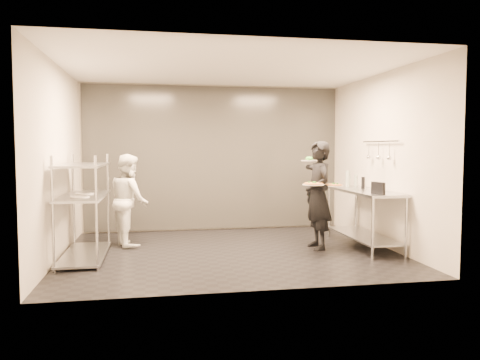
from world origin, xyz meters
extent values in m
cube|color=black|center=(0.00, 0.00, 0.00)|extent=(5.00, 4.00, 0.00)
cube|color=silver|center=(0.00, 0.00, 2.80)|extent=(5.00, 4.00, 0.00)
cube|color=beige|center=(0.00, 2.00, 1.40)|extent=(5.00, 0.00, 2.80)
cube|color=beige|center=(0.00, -2.00, 1.40)|extent=(5.00, 0.00, 2.80)
cube|color=beige|center=(-2.50, 0.00, 1.40)|extent=(0.00, 4.00, 2.80)
cube|color=beige|center=(2.50, 0.00, 1.40)|extent=(0.00, 4.00, 2.80)
cube|color=white|center=(0.00, 1.97, 1.40)|extent=(4.90, 0.04, 2.74)
cylinder|color=#B2B4B9|center=(-2.42, -0.77, 0.75)|extent=(0.04, 0.04, 1.50)
cylinder|color=#B2B4B9|center=(-2.42, 0.77, 0.75)|extent=(0.04, 0.04, 1.50)
cylinder|color=#B2B4B9|center=(-1.88, -0.77, 0.75)|extent=(0.04, 0.04, 1.50)
cylinder|color=#B2B4B9|center=(-1.88, 0.77, 0.75)|extent=(0.04, 0.04, 1.50)
cube|color=#9C9FA5|center=(-2.15, 0.00, 0.05)|extent=(0.60, 1.60, 0.03)
cube|color=#9C9FA5|center=(-2.15, 0.00, 0.90)|extent=(0.60, 1.60, 0.03)
cube|color=#9C9FA5|center=(-2.15, 0.00, 1.35)|extent=(0.60, 1.60, 0.03)
cylinder|color=white|center=(-2.15, -0.35, 0.93)|extent=(0.26, 0.26, 0.01)
cylinder|color=white|center=(-2.15, 0.10, 0.93)|extent=(0.26, 0.26, 0.01)
cylinder|color=#B2B4B9|center=(1.92, -0.86, 0.45)|extent=(0.04, 0.04, 0.90)
cylinder|color=#B2B4B9|center=(1.92, 0.86, 0.45)|extent=(0.04, 0.04, 0.90)
cylinder|color=#B2B4B9|center=(2.44, -0.86, 0.45)|extent=(0.04, 0.04, 0.90)
cylinder|color=#B2B4B9|center=(2.44, 0.86, 0.45)|extent=(0.04, 0.04, 0.90)
cube|color=#9C9FA5|center=(2.18, 0.00, 0.18)|extent=(0.57, 1.71, 0.03)
cube|color=#9C9FA5|center=(2.18, 0.00, 0.90)|extent=(0.60, 1.80, 0.04)
cylinder|color=#B2B4B9|center=(2.44, 0.00, 1.70)|extent=(0.02, 1.20, 0.02)
cylinder|color=#B2B4B9|center=(2.42, -0.35, 1.57)|extent=(0.01, 0.01, 0.22)
sphere|color=#B2B4B9|center=(2.42, -0.35, 1.44)|extent=(0.07, 0.07, 0.07)
cylinder|color=#B2B4B9|center=(2.42, 0.00, 1.57)|extent=(0.01, 0.01, 0.22)
sphere|color=#B2B4B9|center=(2.42, 0.00, 1.44)|extent=(0.07, 0.07, 0.07)
cylinder|color=#B2B4B9|center=(2.42, 0.35, 1.57)|extent=(0.01, 0.01, 0.22)
sphere|color=#B2B4B9|center=(2.42, 0.35, 1.44)|extent=(0.07, 0.07, 0.07)
imported|color=black|center=(1.40, -0.02, 0.85)|extent=(0.44, 0.64, 1.70)
imported|color=white|center=(-1.55, 0.77, 0.75)|extent=(0.76, 0.86, 1.50)
cylinder|color=white|center=(1.23, -0.26, 1.04)|extent=(0.33, 0.33, 0.01)
cylinder|color=#B37440|center=(1.23, -0.26, 1.05)|extent=(0.29, 0.29, 0.02)
cylinder|color=#AE5117|center=(1.23, -0.26, 1.06)|extent=(0.26, 0.26, 0.01)
sphere|color=#1C5D15|center=(1.23, -0.26, 1.07)|extent=(0.04, 0.04, 0.04)
cylinder|color=white|center=(1.58, -0.22, 1.01)|extent=(0.30, 0.30, 0.01)
cylinder|color=#B37440|center=(1.58, -0.22, 1.03)|extent=(0.26, 0.26, 0.02)
cylinder|color=#AE5117|center=(1.58, -0.22, 1.04)|extent=(0.23, 0.23, 0.01)
sphere|color=#1C5D15|center=(1.58, -0.22, 1.04)|extent=(0.04, 0.04, 0.04)
cylinder|color=white|center=(1.35, 0.29, 1.39)|extent=(0.27, 0.27, 0.01)
ellipsoid|color=#1B5B16|center=(1.35, 0.29, 1.42)|extent=(0.13, 0.13, 0.07)
cube|color=black|center=(2.06, -0.72, 1.01)|extent=(0.11, 0.26, 0.18)
cylinder|color=gray|center=(2.15, 0.58, 1.06)|extent=(0.08, 0.08, 0.29)
cylinder|color=gray|center=(2.30, 0.58, 1.03)|extent=(0.06, 0.06, 0.21)
cylinder|color=black|center=(2.25, 0.19, 1.02)|extent=(0.06, 0.06, 0.20)
camera|label=1|loc=(-1.12, -7.01, 1.60)|focal=35.00mm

